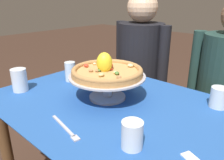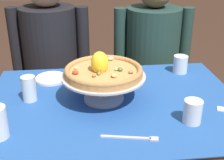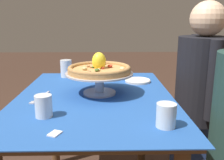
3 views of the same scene
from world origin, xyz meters
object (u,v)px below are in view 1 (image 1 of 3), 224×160
at_px(water_glass_front_right, 132,136).
at_px(water_glass_back_right, 219,98).
at_px(pizza, 107,71).
at_px(side_plate, 105,74).
at_px(dinner_fork, 66,129).
at_px(water_glass_side_left, 70,73).
at_px(water_glass_front_left, 20,81).
at_px(pizza_stand, 107,82).
at_px(sugar_packet, 190,157).
at_px(diner_left, 139,74).

bearing_deg(water_glass_front_right, water_glass_back_right, 77.29).
bearing_deg(pizza, side_plate, 135.75).
xyz_separation_m(pizza, dinner_fork, (0.08, -0.31, -0.14)).
bearing_deg(water_glass_back_right, water_glass_side_left, -162.77).
xyz_separation_m(water_glass_front_right, water_glass_back_right, (0.11, 0.50, -0.00)).
height_order(water_glass_front_left, side_plate, water_glass_front_left).
bearing_deg(water_glass_front_left, pizza_stand, 31.15).
bearing_deg(dinner_fork, pizza_stand, 104.16).
distance_m(water_glass_front_right, side_plate, 0.75).
bearing_deg(side_plate, sugar_packet, -27.76).
relative_size(pizza_stand, water_glass_side_left, 3.21).
xyz_separation_m(water_glass_front_left, sugar_packet, (0.91, 0.10, -0.05)).
xyz_separation_m(water_glass_front_left, dinner_fork, (0.49, -0.07, -0.05)).
xyz_separation_m(water_glass_side_left, water_glass_front_left, (-0.08, -0.28, 0.00)).
relative_size(water_glass_side_left, sugar_packet, 2.31).
height_order(dinner_fork, sugar_packet, dinner_fork).
distance_m(pizza, water_glass_back_right, 0.53).
distance_m(water_glass_front_left, sugar_packet, 0.91).
height_order(water_glass_back_right, dinner_fork, water_glass_back_right).
height_order(dinner_fork, diner_left, diner_left).
distance_m(pizza, diner_left, 0.79).
height_order(water_glass_front_left, sugar_packet, water_glass_front_left).
relative_size(dinner_fork, sugar_packet, 4.20).
height_order(water_glass_back_right, water_glass_front_left, water_glass_front_left).
relative_size(side_plate, diner_left, 0.13).
relative_size(water_glass_side_left, diner_left, 0.09).
bearing_deg(pizza, dinner_fork, -75.56).
xyz_separation_m(pizza_stand, diner_left, (-0.29, 0.69, -0.20)).
relative_size(pizza, side_plate, 2.06).
height_order(water_glass_back_right, sugar_packet, water_glass_back_right).
height_order(side_plate, sugar_packet, side_plate).
bearing_deg(water_glass_side_left, pizza_stand, -5.08).
xyz_separation_m(pizza_stand, sugar_packet, (0.50, -0.15, -0.08)).
relative_size(water_glass_front_left, dinner_fork, 0.58).
bearing_deg(water_glass_front_left, sugar_packet, 6.09).
relative_size(sugar_packet, diner_left, 0.04).
distance_m(water_glass_front_right, sugar_packet, 0.19).
height_order(water_glass_side_left, water_glass_back_right, water_glass_side_left).
bearing_deg(dinner_fork, side_plate, 120.78).
distance_m(pizza_stand, water_glass_back_right, 0.52).
bearing_deg(water_glass_back_right, side_plate, -178.02).
height_order(pizza_stand, side_plate, pizza_stand).
bearing_deg(water_glass_back_right, pizza_stand, -148.62).
distance_m(water_glass_back_right, diner_left, 0.86).
distance_m(pizza, water_glass_side_left, 0.34).
distance_m(pizza_stand, pizza, 0.06).
bearing_deg(pizza_stand, diner_left, 112.92).
height_order(pizza_stand, pizza, pizza).
height_order(water_glass_front_right, diner_left, diner_left).
relative_size(dinner_fork, diner_left, 0.17).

